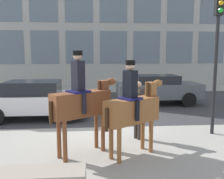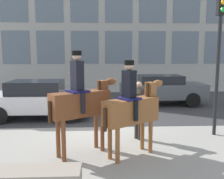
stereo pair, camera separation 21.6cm
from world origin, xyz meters
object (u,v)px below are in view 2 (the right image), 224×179
object	(u,v)px
mounted_horse_lead	(81,101)
traffic_light	(219,42)
mounted_horse_companion	(132,108)
street_car_far_lane	(162,89)
pedestrian_bystander	(138,106)
street_car_near_lane	(39,99)

from	to	relation	value
mounted_horse_lead	traffic_light	world-z (taller)	traffic_light
mounted_horse_companion	street_car_far_lane	distance (m)	7.06
mounted_horse_lead	traffic_light	bearing A→B (deg)	-16.10
traffic_light	pedestrian_bystander	bearing A→B (deg)	-172.82
mounted_horse_lead	street_car_near_lane	world-z (taller)	mounted_horse_lead
mounted_horse_lead	street_car_far_lane	distance (m)	7.45
street_car_near_lane	street_car_far_lane	distance (m)	6.28
mounted_horse_lead	mounted_horse_companion	world-z (taller)	mounted_horse_lead
mounted_horse_lead	street_car_far_lane	bearing A→B (deg)	26.04
mounted_horse_lead	mounted_horse_companion	xyz separation A→B (m)	(1.29, -0.17, -0.14)
street_car_far_lane	traffic_light	world-z (taller)	traffic_light
street_car_far_lane	traffic_light	distance (m)	5.54
mounted_horse_companion	pedestrian_bystander	world-z (taller)	mounted_horse_companion
mounted_horse_lead	street_car_near_lane	distance (m)	4.39
mounted_horse_companion	traffic_light	world-z (taller)	traffic_light
street_car_near_lane	traffic_light	distance (m)	7.04
street_car_far_lane	pedestrian_bystander	bearing A→B (deg)	-110.65
mounted_horse_lead	pedestrian_bystander	size ratio (longest dim) A/B	1.50
mounted_horse_lead	pedestrian_bystander	distance (m)	1.98
pedestrian_bystander	traffic_light	size ratio (longest dim) A/B	0.40
mounted_horse_lead	traffic_light	xyz separation A→B (m)	(4.18, 1.38, 1.59)
mounted_horse_companion	street_car_near_lane	size ratio (longest dim) A/B	0.59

